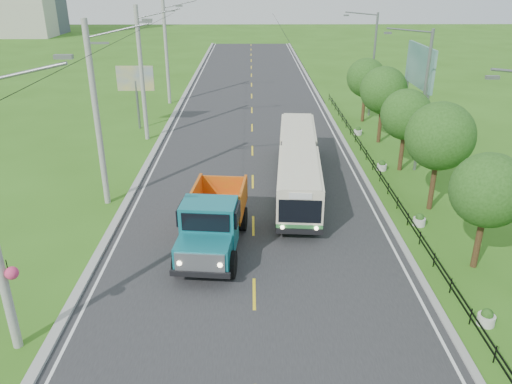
{
  "coord_description": "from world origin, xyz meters",
  "views": [
    {
      "loc": [
        -0.11,
        -16.95,
        11.95
      ],
      "look_at": [
        0.14,
        6.05,
        1.9
      ],
      "focal_mm": 35.0,
      "sensor_mm": 36.0,
      "label": 1
    }
  ],
  "objects_px": {
    "tree_third": "(440,139)",
    "billboard_right": "(419,72)",
    "tree_second": "(488,193)",
    "billboard_left": "(136,82)",
    "dump_truck": "(213,218)",
    "streetlight_mid": "(422,97)",
    "planter_mid": "(382,166)",
    "tree_fifth": "(383,92)",
    "tree_fourth": "(406,117)",
    "planter_near": "(419,220)",
    "planter_far": "(358,131)",
    "pole_far": "(167,51)",
    "tree_back": "(366,80)",
    "streetlight_far": "(372,61)",
    "planter_front": "(486,318)",
    "bus": "(298,162)",
    "pole_near": "(97,115)",
    "pole_mid": "(142,74)"
  },
  "relations": [
    {
      "from": "billboard_left",
      "to": "tree_back",
      "type": "bearing_deg",
      "value": 6.31
    },
    {
      "from": "billboard_left",
      "to": "dump_truck",
      "type": "relative_size",
      "value": 0.75
    },
    {
      "from": "tree_third",
      "to": "streetlight_far",
      "type": "relative_size",
      "value": 0.66
    },
    {
      "from": "tree_fifth",
      "to": "streetlight_far",
      "type": "height_order",
      "value": "streetlight_far"
    },
    {
      "from": "tree_second",
      "to": "planter_near",
      "type": "bearing_deg",
      "value": 108.03
    },
    {
      "from": "planter_near",
      "to": "tree_second",
      "type": "bearing_deg",
      "value": -71.97
    },
    {
      "from": "pole_near",
      "to": "pole_mid",
      "type": "distance_m",
      "value": 12.0
    },
    {
      "from": "planter_mid",
      "to": "billboard_right",
      "type": "relative_size",
      "value": 0.09
    },
    {
      "from": "planter_mid",
      "to": "planter_far",
      "type": "distance_m",
      "value": 8.0
    },
    {
      "from": "planter_mid",
      "to": "dump_truck",
      "type": "height_order",
      "value": "dump_truck"
    },
    {
      "from": "pole_mid",
      "to": "streetlight_mid",
      "type": "distance_m",
      "value": 20.16
    },
    {
      "from": "streetlight_far",
      "to": "dump_truck",
      "type": "distance_m",
      "value": 27.5
    },
    {
      "from": "tree_fourth",
      "to": "planter_near",
      "type": "distance_m",
      "value": 8.87
    },
    {
      "from": "tree_second",
      "to": "billboard_left",
      "type": "distance_m",
      "value": 29.2
    },
    {
      "from": "tree_second",
      "to": "tree_third",
      "type": "distance_m",
      "value": 6.02
    },
    {
      "from": "planter_mid",
      "to": "dump_truck",
      "type": "relative_size",
      "value": 0.1
    },
    {
      "from": "planter_mid",
      "to": "billboard_left",
      "type": "xyz_separation_m",
      "value": [
        -18.1,
        10.0,
        3.58
      ]
    },
    {
      "from": "planter_near",
      "to": "bus",
      "type": "bearing_deg",
      "value": 138.49
    },
    {
      "from": "streetlight_mid",
      "to": "planter_mid",
      "type": "relative_size",
      "value": 13.54
    },
    {
      "from": "tree_fifth",
      "to": "pole_far",
      "type": "bearing_deg",
      "value": 144.64
    },
    {
      "from": "tree_fifth",
      "to": "planter_far",
      "type": "relative_size",
      "value": 8.66
    },
    {
      "from": "planter_near",
      "to": "planter_mid",
      "type": "relative_size",
      "value": 1.0
    },
    {
      "from": "billboard_left",
      "to": "bus",
      "type": "relative_size",
      "value": 0.37
    },
    {
      "from": "streetlight_far",
      "to": "pole_mid",
      "type": "bearing_deg",
      "value": -159.68
    },
    {
      "from": "dump_truck",
      "to": "tree_third",
      "type": "bearing_deg",
      "value": 26.17
    },
    {
      "from": "pole_near",
      "to": "tree_fifth",
      "type": "bearing_deg",
      "value": 31.59
    },
    {
      "from": "pole_mid",
      "to": "streetlight_mid",
      "type": "height_order",
      "value": "pole_mid"
    },
    {
      "from": "billboard_right",
      "to": "dump_truck",
      "type": "relative_size",
      "value": 1.05
    },
    {
      "from": "pole_far",
      "to": "billboard_left",
      "type": "distance_m",
      "value": 9.17
    },
    {
      "from": "planter_mid",
      "to": "pole_near",
      "type": "bearing_deg",
      "value": -163.48
    },
    {
      "from": "tree_fourth",
      "to": "planter_front",
      "type": "relative_size",
      "value": 8.06
    },
    {
      "from": "tree_second",
      "to": "streetlight_far",
      "type": "relative_size",
      "value": 0.58
    },
    {
      "from": "pole_far",
      "to": "planter_front",
      "type": "relative_size",
      "value": 14.93
    },
    {
      "from": "tree_back",
      "to": "planter_mid",
      "type": "height_order",
      "value": "tree_back"
    },
    {
      "from": "streetlight_mid",
      "to": "pole_mid",
      "type": "bearing_deg",
      "value": 159.68
    },
    {
      "from": "tree_back",
      "to": "planter_far",
      "type": "xyz_separation_m",
      "value": [
        -1.26,
        -4.14,
        -3.37
      ]
    },
    {
      "from": "tree_fifth",
      "to": "dump_truck",
      "type": "height_order",
      "value": "tree_fifth"
    },
    {
      "from": "tree_third",
      "to": "billboard_right",
      "type": "distance_m",
      "value": 12.18
    },
    {
      "from": "streetlight_mid",
      "to": "billboard_right",
      "type": "xyz_separation_m",
      "value": [
        1.66,
        6.0,
        0.44
      ]
    },
    {
      "from": "tree_fourth",
      "to": "billboard_left",
      "type": "xyz_separation_m",
      "value": [
        -19.36,
        9.86,
        0.28
      ]
    },
    {
      "from": "bus",
      "to": "dump_truck",
      "type": "distance_m",
      "value": 8.76
    },
    {
      "from": "dump_truck",
      "to": "planter_near",
      "type": "bearing_deg",
      "value": 17.78
    },
    {
      "from": "tree_fifth",
      "to": "pole_near",
      "type": "bearing_deg",
      "value": -148.41
    },
    {
      "from": "tree_third",
      "to": "billboard_left",
      "type": "relative_size",
      "value": 1.15
    },
    {
      "from": "pole_far",
      "to": "tree_fifth",
      "type": "relative_size",
      "value": 1.72
    },
    {
      "from": "planter_far",
      "to": "billboard_left",
      "type": "bearing_deg",
      "value": 173.69
    },
    {
      "from": "pole_far",
      "to": "planter_near",
      "type": "xyz_separation_m",
      "value": [
        16.86,
        -27.0,
        -4.81
      ]
    },
    {
      "from": "tree_fourth",
      "to": "billboard_right",
      "type": "relative_size",
      "value": 0.74
    },
    {
      "from": "pole_far",
      "to": "tree_fifth",
      "type": "bearing_deg",
      "value": -35.36
    },
    {
      "from": "tree_third",
      "to": "tree_back",
      "type": "distance_m",
      "value": 18.0
    }
  ]
}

